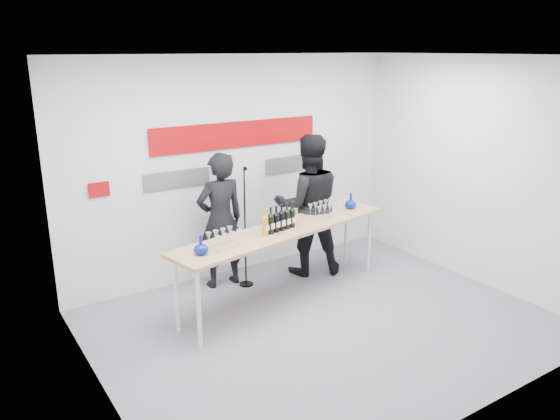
{
  "coord_description": "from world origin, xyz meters",
  "views": [
    {
      "loc": [
        -3.54,
        -4.48,
        3.07
      ],
      "look_at": [
        -0.01,
        0.92,
        1.15
      ],
      "focal_mm": 35.0,
      "sensor_mm": 36.0,
      "label": 1
    }
  ],
  "objects_px": {
    "presenter_right": "(308,205)",
    "presenter_left": "(220,220)",
    "mic_stand": "(246,250)",
    "tasting_table": "(284,234)"
  },
  "relations": [
    {
      "from": "presenter_left",
      "to": "mic_stand",
      "type": "xyz_separation_m",
      "value": [
        0.26,
        -0.2,
        -0.41
      ]
    },
    {
      "from": "presenter_right",
      "to": "mic_stand",
      "type": "xyz_separation_m",
      "value": [
        -0.97,
        0.07,
        -0.49
      ]
    },
    {
      "from": "tasting_table",
      "to": "presenter_right",
      "type": "height_order",
      "value": "presenter_right"
    },
    {
      "from": "presenter_right",
      "to": "mic_stand",
      "type": "relative_size",
      "value": 1.2
    },
    {
      "from": "tasting_table",
      "to": "mic_stand",
      "type": "distance_m",
      "value": 0.75
    },
    {
      "from": "presenter_right",
      "to": "presenter_left",
      "type": "bearing_deg",
      "value": 11.18
    },
    {
      "from": "tasting_table",
      "to": "mic_stand",
      "type": "xyz_separation_m",
      "value": [
        -0.21,
        0.62,
        -0.37
      ]
    },
    {
      "from": "tasting_table",
      "to": "presenter_left",
      "type": "distance_m",
      "value": 0.94
    },
    {
      "from": "presenter_left",
      "to": "tasting_table",
      "type": "bearing_deg",
      "value": 120.52
    },
    {
      "from": "presenter_left",
      "to": "presenter_right",
      "type": "height_order",
      "value": "presenter_right"
    }
  ]
}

